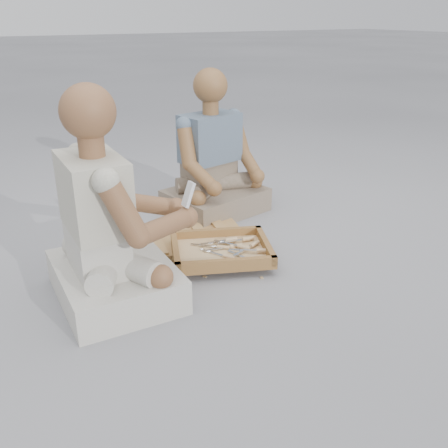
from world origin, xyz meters
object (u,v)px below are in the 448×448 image
tool_tray (221,251)px  craftsman (109,231)px  carved_panel (191,240)px  companion (214,167)px

tool_tray → craftsman: craftsman is taller
carved_panel → tool_tray: size_ratio=1.00×
carved_panel → craftsman: size_ratio=0.64×
carved_panel → companion: (0.37, 0.39, 0.29)m
craftsman → tool_tray: bearing=97.0°
carved_panel → companion: companion is taller
carved_panel → craftsman: (-0.58, -0.36, 0.32)m
companion → tool_tray: bearing=52.3°
craftsman → companion: size_ratio=1.06×
carved_panel → companion: 0.61m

